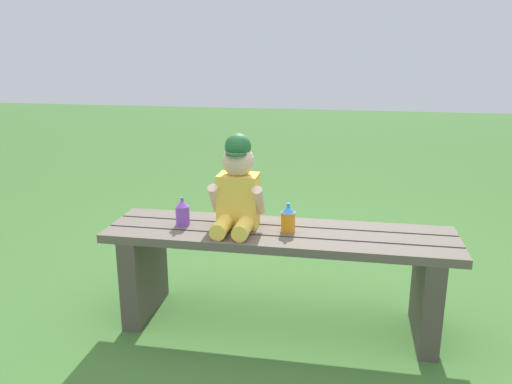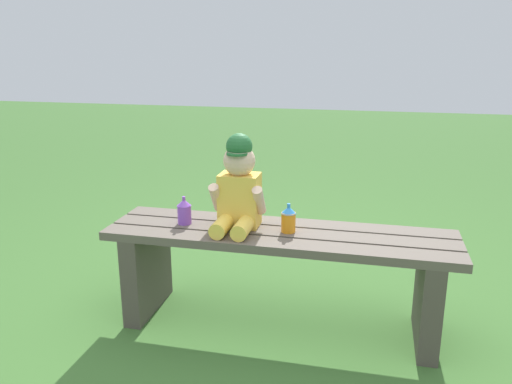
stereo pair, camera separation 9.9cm
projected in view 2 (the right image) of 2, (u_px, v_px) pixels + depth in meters
ground_plane at (279, 324)px, 2.31m from camera, size 16.00×16.00×0.00m
park_bench at (279, 262)px, 2.23m from camera, size 1.48×0.37×0.44m
child_figure at (238, 187)px, 2.19m from camera, size 0.23×0.27×0.40m
sippy_cup_left at (185, 211)px, 2.27m from camera, size 0.06×0.06×0.12m
sippy_cup_right at (289, 218)px, 2.17m from camera, size 0.06×0.06×0.12m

